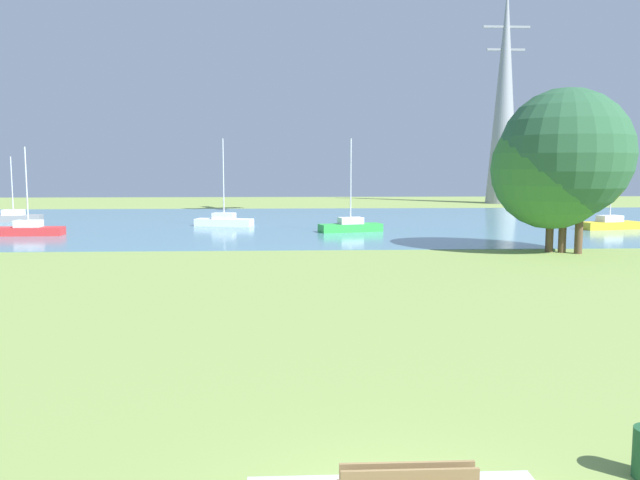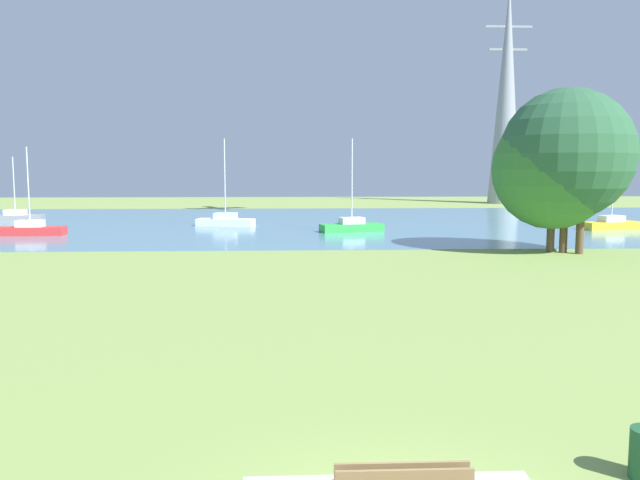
{
  "view_description": "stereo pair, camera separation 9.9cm",
  "coord_description": "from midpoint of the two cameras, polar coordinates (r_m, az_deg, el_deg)",
  "views": [
    {
      "loc": [
        -1.55,
        -7.97,
        4.84
      ],
      "look_at": [
        -0.29,
        17.62,
        2.0
      ],
      "focal_mm": 36.39,
      "sensor_mm": 36.0,
      "label": 1
    },
    {
      "loc": [
        -1.45,
        -7.98,
        4.84
      ],
      "look_at": [
        -0.29,
        17.62,
        2.0
      ],
      "focal_mm": 36.39,
      "sensor_mm": 36.0,
      "label": 2
    }
  ],
  "objects": [
    {
      "name": "sailboat_yellow",
      "position": [
        56.36,
        24.06,
        1.32
      ],
      "size": [
        5.02,
        2.59,
        6.76
      ],
      "color": "yellow",
      "rests_on": "water_surface"
    },
    {
      "name": "sailboat_green",
      "position": [
        49.5,
        2.64,
        1.25
      ],
      "size": [
        5.03,
        2.72,
        7.05
      ],
      "color": "green",
      "rests_on": "water_surface"
    },
    {
      "name": "sailboat_white",
      "position": [
        54.99,
        -8.49,
        1.7
      ],
      "size": [
        5.02,
        2.56,
        7.27
      ],
      "color": "white",
      "rests_on": "water_surface"
    },
    {
      "name": "ground_plane",
      "position": [
        30.4,
        0.04,
        -2.83
      ],
      "size": [
        160.0,
        160.0,
        0.0
      ],
      "primitive_type": "plane",
      "color": "#7F994C"
    },
    {
      "name": "sailboat_red",
      "position": [
        51.24,
        -24.29,
        0.86
      ],
      "size": [
        4.83,
        1.59,
        6.35
      ],
      "color": "red",
      "rests_on": "water_surface"
    },
    {
      "name": "electricity_pylon",
      "position": [
        93.94,
        15.89,
        12.24
      ],
      "size": [
        6.4,
        4.4,
        29.76
      ],
      "color": "gray",
      "rests_on": "ground"
    },
    {
      "name": "tree_mid_shore",
      "position": [
        39.63,
        20.73,
        7.07
      ],
      "size": [
        7.47,
        7.47,
        9.37
      ],
      "color": "brown",
      "rests_on": "ground"
    },
    {
      "name": "sailboat_gray",
      "position": [
        64.96,
        -25.39,
        1.84
      ],
      "size": [
        4.93,
        1.97,
        5.86
      ],
      "color": "gray",
      "rests_on": "water_surface"
    },
    {
      "name": "water_surface",
      "position": [
        58.19,
        -1.33,
        1.57
      ],
      "size": [
        140.0,
        40.0,
        0.02
      ],
      "primitive_type": "cube",
      "color": "teal",
      "rests_on": "ground"
    },
    {
      "name": "tree_west_far",
      "position": [
        39.4,
        21.96,
        5.89
      ],
      "size": [
        5.09,
        5.09,
        7.41
      ],
      "color": "brown",
      "rests_on": "ground"
    },
    {
      "name": "tree_east_near",
      "position": [
        39.62,
        19.67,
        5.87
      ],
      "size": [
        6.89,
        6.89,
        8.23
      ],
      "color": "brown",
      "rests_on": "ground"
    }
  ]
}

